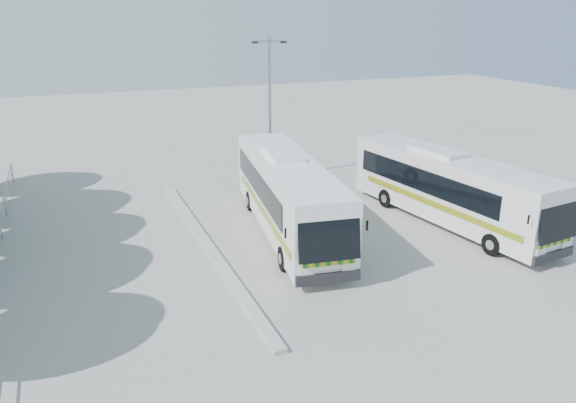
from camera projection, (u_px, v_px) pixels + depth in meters
name	position (u px, v px, depth m)	size (l,w,h in m)	color
ground	(280.00, 258.00, 21.52)	(100.00, 100.00, 0.00)	#9E9E99
kerb_divider	(208.00, 246.00, 22.43)	(0.40, 16.00, 0.15)	#B2B2AD
coach_main	(288.00, 194.00, 23.46)	(3.84, 11.49, 3.13)	white
coach_adjacent	(450.00, 188.00, 24.52)	(3.52, 11.01, 3.00)	silver
lamppost	(270.00, 103.00, 30.42)	(1.87, 0.43, 7.65)	#94979C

